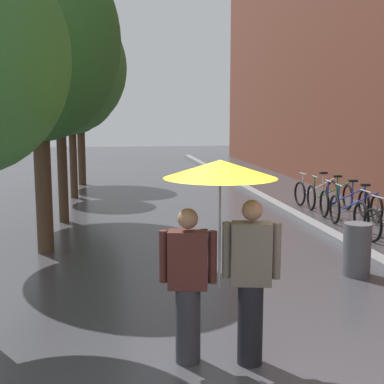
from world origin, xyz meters
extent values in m
plane|color=#38383D|center=(0.00, 0.00, 0.00)|extent=(80.00, 80.00, 0.00)
cube|color=slate|center=(3.20, 10.00, 0.06)|extent=(0.30, 36.00, 0.12)
cylinder|color=#473323|center=(-2.64, 5.21, 1.27)|extent=(0.30, 0.30, 2.53)
ellipsoid|color=#2D6628|center=(-2.64, 5.21, 3.88)|extent=(2.97, 2.97, 3.59)
cylinder|color=#473323|center=(-2.58, 8.05, 1.24)|extent=(0.24, 0.24, 2.49)
ellipsoid|color=#387533|center=(-2.58, 8.05, 3.68)|extent=(3.17, 3.17, 3.18)
cylinder|color=#473323|center=(-2.64, 11.83, 1.13)|extent=(0.23, 0.23, 2.26)
ellipsoid|color=#2D6628|center=(-2.64, 11.83, 3.10)|extent=(2.20, 2.20, 2.24)
cylinder|color=#473323|center=(-2.59, 15.01, 1.26)|extent=(0.28, 0.28, 2.51)
ellipsoid|color=#235623|center=(-2.59, 15.01, 3.96)|extent=(2.99, 2.99, 3.87)
torus|color=black|center=(3.85, 5.06, 0.35)|extent=(0.09, 0.70, 0.70)
cylinder|color=slate|center=(3.93, 5.07, 0.64)|extent=(0.04, 0.04, 0.58)
cylinder|color=#9E9EA3|center=(3.93, 5.07, 0.93)|extent=(0.05, 0.46, 0.03)
torus|color=black|center=(3.99, 5.85, 0.35)|extent=(0.06, 0.70, 0.70)
cylinder|color=black|center=(4.08, 5.85, 0.64)|extent=(0.04, 0.04, 0.58)
cylinder|color=#9E9EA3|center=(4.08, 5.85, 0.93)|extent=(0.03, 0.46, 0.03)
torus|color=black|center=(3.84, 6.88, 0.35)|extent=(0.12, 0.70, 0.70)
torus|color=black|center=(4.86, 6.79, 0.35)|extent=(0.12, 0.70, 0.70)
cylinder|color=#233DA8|center=(4.45, 6.82, 0.55)|extent=(0.88, 0.12, 0.43)
cylinder|color=#233DA8|center=(4.56, 6.81, 0.62)|extent=(0.04, 0.04, 0.55)
cube|color=black|center=(4.56, 6.81, 0.93)|extent=(0.23, 0.12, 0.06)
cylinder|color=#233DA8|center=(3.93, 6.87, 0.64)|extent=(0.04, 0.04, 0.58)
cylinder|color=#9E9EA3|center=(3.93, 6.87, 0.93)|extent=(0.07, 0.46, 0.03)
torus|color=black|center=(3.92, 7.67, 0.35)|extent=(0.13, 0.70, 0.70)
torus|color=black|center=(4.93, 7.57, 0.35)|extent=(0.13, 0.70, 0.70)
cylinder|color=#233DA8|center=(4.53, 7.61, 0.55)|extent=(0.88, 0.13, 0.43)
cylinder|color=#233DA8|center=(4.63, 7.60, 0.62)|extent=(0.04, 0.04, 0.55)
cube|color=black|center=(4.63, 7.60, 0.93)|extent=(0.23, 0.12, 0.06)
cylinder|color=#233DA8|center=(4.00, 7.66, 0.64)|extent=(0.04, 0.04, 0.58)
cylinder|color=#9E9EA3|center=(4.00, 7.66, 0.93)|extent=(0.07, 0.46, 0.03)
torus|color=black|center=(3.96, 8.65, 0.35)|extent=(0.12, 0.70, 0.70)
torus|color=black|center=(4.97, 8.57, 0.35)|extent=(0.12, 0.70, 0.70)
cylinder|color=#1E7A38|center=(4.57, 8.60, 0.55)|extent=(0.88, 0.11, 0.43)
cylinder|color=#1E7A38|center=(4.67, 8.60, 0.62)|extent=(0.04, 0.04, 0.55)
cube|color=black|center=(4.67, 8.60, 0.93)|extent=(0.23, 0.12, 0.06)
cylinder|color=#1E7A38|center=(4.04, 8.65, 0.64)|extent=(0.04, 0.04, 0.58)
cylinder|color=#9E9EA3|center=(4.04, 8.65, 0.93)|extent=(0.06, 0.46, 0.03)
torus|color=black|center=(3.91, 9.39, 0.35)|extent=(0.11, 0.70, 0.70)
torus|color=black|center=(4.93, 9.47, 0.35)|extent=(0.11, 0.70, 0.70)
cylinder|color=silver|center=(4.52, 9.43, 0.55)|extent=(0.88, 0.10, 0.43)
cylinder|color=silver|center=(4.62, 9.44, 0.62)|extent=(0.04, 0.04, 0.55)
cube|color=black|center=(4.62, 9.44, 0.93)|extent=(0.23, 0.12, 0.06)
cylinder|color=silver|center=(3.99, 9.40, 0.64)|extent=(0.04, 0.04, 0.58)
cylinder|color=#9E9EA3|center=(3.99, 9.40, 0.93)|extent=(0.06, 0.46, 0.03)
cylinder|color=#2D2D33|center=(-0.59, 0.55, 0.40)|extent=(0.26, 0.26, 0.80)
cube|color=#4C231E|center=(-0.59, 0.55, 1.10)|extent=(0.44, 0.30, 0.60)
sphere|color=#9E7051|center=(-0.59, 0.55, 1.52)|extent=(0.21, 0.21, 0.21)
cylinder|color=#4C231E|center=(-0.83, 0.60, 1.13)|extent=(0.09, 0.09, 0.54)
cylinder|color=#4C231E|center=(-0.34, 0.50, 1.13)|extent=(0.09, 0.09, 0.54)
cylinder|color=black|center=(0.04, 0.42, 0.43)|extent=(0.26, 0.26, 0.85)
cube|color=#665B4C|center=(0.04, 0.42, 1.17)|extent=(0.44, 0.30, 0.64)
sphere|color=#9E7051|center=(0.04, 0.42, 1.61)|extent=(0.21, 0.21, 0.21)
cylinder|color=#665B4C|center=(-0.20, 0.47, 1.20)|extent=(0.09, 0.09, 0.57)
cylinder|color=#665B4C|center=(0.29, 0.37, 1.20)|extent=(0.09, 0.09, 0.57)
cylinder|color=#9E9EA3|center=(-0.27, 0.51, 1.38)|extent=(0.02, 0.02, 1.15)
cone|color=yellow|center=(-0.27, 0.51, 2.02)|extent=(1.14, 1.14, 0.18)
cylinder|color=#4C4C51|center=(2.50, 3.04, 0.42)|extent=(0.44, 0.44, 0.85)
camera|label=1|loc=(-1.28, -4.38, 2.53)|focal=47.37mm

